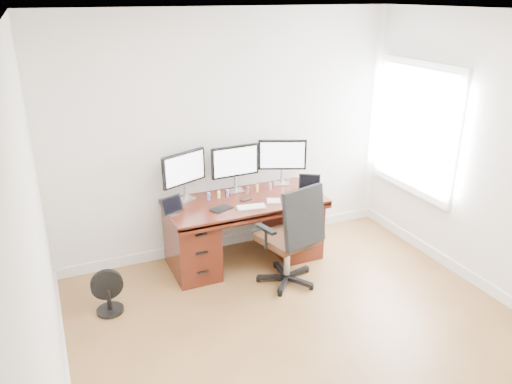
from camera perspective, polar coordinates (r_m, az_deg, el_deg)
name	(u,v)px	position (r m, az deg, el deg)	size (l,w,h in m)	color
ground	(329,360)	(4.40, 8.36, -18.48)	(4.50, 4.50, 0.00)	olive
back_wall	(229,136)	(5.57, -3.14, 6.46)	(4.00, 0.10, 2.70)	white
desk	(244,228)	(5.55, -1.38, -4.09)	(1.70, 0.80, 0.75)	#44160D
office_chair	(291,252)	(5.13, 3.97, -6.88)	(0.72, 0.72, 1.11)	black
floor_fan	(108,293)	(4.97, -16.55, -10.96)	(0.30, 0.26, 0.44)	black
monitor_left	(184,170)	(5.32, -8.22, 2.51)	(0.52, 0.25, 0.53)	silver
monitor_center	(235,163)	(5.49, -2.40, 3.34)	(0.55, 0.15, 0.53)	silver
monitor_right	(282,156)	(5.72, 3.02, 4.09)	(0.52, 0.25, 0.53)	silver
tablet_left	(172,206)	(5.07, -9.55, -1.62)	(0.25, 0.15, 0.19)	silver
tablet_right	(310,184)	(5.62, 6.16, 0.97)	(0.24, 0.18, 0.19)	silver
keyboard	(251,207)	(5.18, -0.56, -1.72)	(0.29, 0.13, 0.01)	silver
trackpad	(274,201)	(5.34, 2.03, -1.01)	(0.14, 0.14, 0.01)	silver
drawing_tablet	(221,209)	(5.15, -3.99, -1.92)	(0.22, 0.14, 0.01)	black
phone	(246,200)	(5.37, -1.15, -0.87)	(0.12, 0.06, 0.01)	black
figurine_blue	(208,196)	(5.37, -5.46, -0.43)	(0.04, 0.04, 0.09)	#5870DA
figurine_yellow	(219,194)	(5.41, -4.28, -0.24)	(0.04, 0.04, 0.09)	#DCD876
figurine_purple	(228,193)	(5.44, -3.26, -0.07)	(0.04, 0.04, 0.09)	#9173DD
figurine_brown	(247,189)	(5.52, -1.01, 0.29)	(0.04, 0.04, 0.09)	brown
figurine_orange	(257,188)	(5.56, 0.13, 0.48)	(0.04, 0.04, 0.09)	gold
figurine_pink	(270,186)	(5.62, 1.63, 0.72)	(0.04, 0.04, 0.09)	pink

